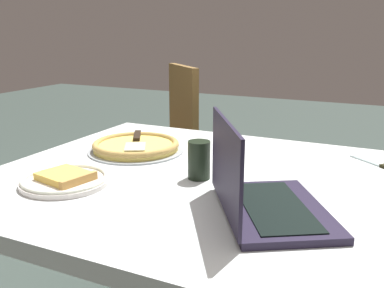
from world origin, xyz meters
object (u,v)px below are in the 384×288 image
object	(u,v)px
drink_cup	(199,159)
chair_near	(166,141)
laptop	(259,196)
pizza_plate	(65,180)
table_knife	(383,166)
dining_table	(206,195)
pizza_tray	(136,146)

from	to	relation	value
drink_cup	chair_near	world-z (taller)	chair_near
laptop	pizza_plate	world-z (taller)	laptop
laptop	table_knife	bearing A→B (deg)	-115.99
drink_cup	table_knife	bearing A→B (deg)	-144.48
dining_table	chair_near	distance (m)	1.14
laptop	chair_near	bearing A→B (deg)	-52.30
pizza_plate	pizza_tray	xyz separation A→B (m)	(0.00, -0.37, 0.01)
pizza_tray	pizza_plate	bearing A→B (deg)	90.40
dining_table	drink_cup	bearing A→B (deg)	53.53
laptop	drink_cup	size ratio (longest dim) A/B	3.75
dining_table	laptop	world-z (taller)	laptop
dining_table	laptop	xyz separation A→B (m)	(-0.22, 0.19, 0.10)
pizza_plate	chair_near	distance (m)	1.22
pizza_tray	laptop	bearing A→B (deg)	148.99
pizza_plate	table_knife	world-z (taller)	pizza_plate
laptop	chair_near	distance (m)	1.43
pizza_plate	chair_near	world-z (taller)	chair_near
pizza_tray	chair_near	world-z (taller)	chair_near
dining_table	pizza_plate	bearing A→B (deg)	34.36
pizza_tray	drink_cup	xyz separation A→B (m)	(-0.32, 0.16, 0.04)
dining_table	laptop	bearing A→B (deg)	138.61
laptop	pizza_tray	xyz separation A→B (m)	(0.55, -0.33, -0.03)
laptop	pizza_plate	bearing A→B (deg)	3.98
laptop	drink_cup	world-z (taller)	laptop
laptop	drink_cup	bearing A→B (deg)	-36.17
dining_table	laptop	size ratio (longest dim) A/B	3.05
chair_near	pizza_tray	bearing A→B (deg)	111.57
pizza_plate	drink_cup	bearing A→B (deg)	-146.94
pizza_plate	table_knife	size ratio (longest dim) A/B	1.40
pizza_plate	drink_cup	xyz separation A→B (m)	(-0.32, -0.21, 0.04)
laptop	drink_cup	xyz separation A→B (m)	(0.23, -0.17, 0.01)
dining_table	chair_near	size ratio (longest dim) A/B	1.35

